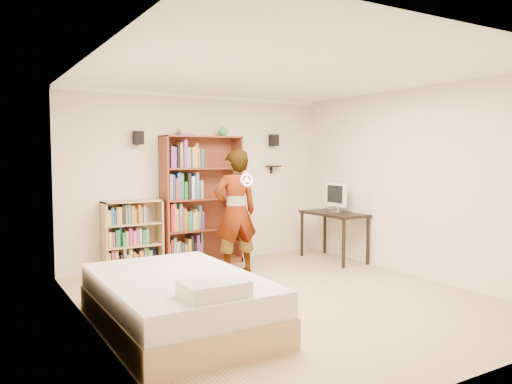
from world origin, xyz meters
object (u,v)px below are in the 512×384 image
tall_bookshelf (202,201)px  daybed (178,295)px  low_bookshelf (133,236)px  computer_desk (333,236)px  person (235,212)px

tall_bookshelf → daybed: (-1.44, -2.54, -0.69)m
low_bookshelf → computer_desk: size_ratio=0.92×
person → daybed: bearing=53.1°
tall_bookshelf → computer_desk: size_ratio=1.75×
tall_bookshelf → person: size_ratio=1.12×
computer_desk → person: size_ratio=0.64×
low_bookshelf → person: 1.57m
tall_bookshelf → person: tall_bookshelf is taller
low_bookshelf → daybed: low_bookshelf is taller
person → tall_bookshelf: bearing=-72.8°
low_bookshelf → computer_desk: low_bookshelf is taller
daybed → person: (1.60, 1.73, 0.58)m
tall_bookshelf → computer_desk: tall_bookshelf is taller
computer_desk → daybed: computer_desk is taller
daybed → tall_bookshelf: bearing=60.4°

